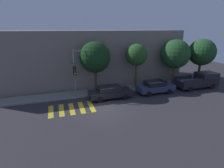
{
  "coord_description": "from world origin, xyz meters",
  "views": [
    {
      "loc": [
        -3.73,
        -14.45,
        7.2
      ],
      "look_at": [
        1.64,
        2.1,
        1.6
      ],
      "focal_mm": 28.0,
      "sensor_mm": 36.0,
      "label": 1
    }
  ],
  "objects_px": {
    "sedan_near_corner": "(110,92)",
    "tree_behind_truck": "(202,52)",
    "tree_midblock": "(137,55)",
    "pickup_truck": "(199,80)",
    "traffic_light_pole": "(79,67)",
    "tree_near_corner": "(95,57)",
    "sedan_middle": "(155,87)",
    "tree_far_end": "(175,54)"
  },
  "relations": [
    {
      "from": "sedan_middle",
      "to": "tree_far_end",
      "type": "height_order",
      "value": "tree_far_end"
    },
    {
      "from": "sedan_near_corner",
      "to": "pickup_truck",
      "type": "distance_m",
      "value": 11.6
    },
    {
      "from": "traffic_light_pole",
      "to": "tree_behind_truck",
      "type": "distance_m",
      "value": 16.71
    },
    {
      "from": "sedan_middle",
      "to": "tree_near_corner",
      "type": "distance_m",
      "value": 7.64
    },
    {
      "from": "sedan_near_corner",
      "to": "sedan_middle",
      "type": "relative_size",
      "value": 1.08
    },
    {
      "from": "pickup_truck",
      "to": "tree_far_end",
      "type": "distance_m",
      "value": 4.38
    },
    {
      "from": "sedan_near_corner",
      "to": "tree_midblock",
      "type": "height_order",
      "value": "tree_midblock"
    },
    {
      "from": "sedan_middle",
      "to": "sedan_near_corner",
      "type": "bearing_deg",
      "value": -180.0
    },
    {
      "from": "tree_behind_truck",
      "to": "tree_midblock",
      "type": "bearing_deg",
      "value": 180.0
    },
    {
      "from": "tree_near_corner",
      "to": "tree_far_end",
      "type": "relative_size",
      "value": 1.0
    },
    {
      "from": "tree_midblock",
      "to": "pickup_truck",
      "type": "bearing_deg",
      "value": -16.37
    },
    {
      "from": "tree_near_corner",
      "to": "tree_far_end",
      "type": "distance_m",
      "value": 10.5
    },
    {
      "from": "sedan_middle",
      "to": "tree_midblock",
      "type": "bearing_deg",
      "value": 123.02
    },
    {
      "from": "traffic_light_pole",
      "to": "tree_midblock",
      "type": "height_order",
      "value": "tree_midblock"
    },
    {
      "from": "sedan_near_corner",
      "to": "tree_behind_truck",
      "type": "bearing_deg",
      "value": 9.31
    },
    {
      "from": "traffic_light_pole",
      "to": "tree_far_end",
      "type": "bearing_deg",
      "value": 4.46
    },
    {
      "from": "traffic_light_pole",
      "to": "tree_midblock",
      "type": "relative_size",
      "value": 0.94
    },
    {
      "from": "tree_near_corner",
      "to": "sedan_middle",
      "type": "bearing_deg",
      "value": -19.06
    },
    {
      "from": "pickup_truck",
      "to": "tree_behind_truck",
      "type": "height_order",
      "value": "tree_behind_truck"
    },
    {
      "from": "sedan_near_corner",
      "to": "tree_behind_truck",
      "type": "relative_size",
      "value": 0.78
    },
    {
      "from": "traffic_light_pole",
      "to": "tree_near_corner",
      "type": "bearing_deg",
      "value": 26.38
    },
    {
      "from": "pickup_truck",
      "to": "traffic_light_pole",
      "type": "bearing_deg",
      "value": 175.04
    },
    {
      "from": "traffic_light_pole",
      "to": "tree_far_end",
      "type": "height_order",
      "value": "tree_far_end"
    },
    {
      "from": "tree_near_corner",
      "to": "traffic_light_pole",
      "type": "bearing_deg",
      "value": -153.62
    },
    {
      "from": "traffic_light_pole",
      "to": "pickup_truck",
      "type": "height_order",
      "value": "traffic_light_pole"
    },
    {
      "from": "sedan_near_corner",
      "to": "tree_midblock",
      "type": "relative_size",
      "value": 0.84
    },
    {
      "from": "tree_near_corner",
      "to": "tree_far_end",
      "type": "bearing_deg",
      "value": -0.0
    },
    {
      "from": "sedan_middle",
      "to": "tree_near_corner",
      "type": "relative_size",
      "value": 0.73
    },
    {
      "from": "tree_near_corner",
      "to": "tree_midblock",
      "type": "distance_m",
      "value": 5.03
    },
    {
      "from": "traffic_light_pole",
      "to": "sedan_middle",
      "type": "distance_m",
      "value": 8.93
    },
    {
      "from": "sedan_near_corner",
      "to": "tree_midblock",
      "type": "distance_m",
      "value": 5.69
    },
    {
      "from": "sedan_near_corner",
      "to": "tree_far_end",
      "type": "height_order",
      "value": "tree_far_end"
    },
    {
      "from": "sedan_middle",
      "to": "tree_midblock",
      "type": "distance_m",
      "value": 4.3
    },
    {
      "from": "tree_near_corner",
      "to": "tree_midblock",
      "type": "height_order",
      "value": "tree_near_corner"
    },
    {
      "from": "tree_behind_truck",
      "to": "sedan_near_corner",
      "type": "bearing_deg",
      "value": -170.69
    },
    {
      "from": "pickup_truck",
      "to": "tree_midblock",
      "type": "bearing_deg",
      "value": 163.63
    },
    {
      "from": "pickup_truck",
      "to": "sedan_middle",
      "type": "bearing_deg",
      "value": 180.0
    },
    {
      "from": "sedan_near_corner",
      "to": "tree_far_end",
      "type": "bearing_deg",
      "value": 13.34
    },
    {
      "from": "pickup_truck",
      "to": "tree_behind_truck",
      "type": "distance_m",
      "value": 4.37
    },
    {
      "from": "tree_midblock",
      "to": "sedan_middle",
      "type": "bearing_deg",
      "value": -56.98
    },
    {
      "from": "sedan_near_corner",
      "to": "sedan_middle",
      "type": "bearing_deg",
      "value": 0.0
    },
    {
      "from": "sedan_middle",
      "to": "tree_near_corner",
      "type": "xyz_separation_m",
      "value": [
        -6.48,
        2.24,
        3.36
      ]
    }
  ]
}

